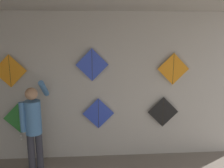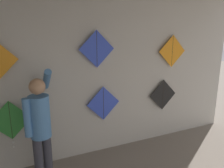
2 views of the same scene
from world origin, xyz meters
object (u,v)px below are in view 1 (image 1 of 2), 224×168
(shopkeeper, at_px, (34,123))
(kite_0, at_px, (20,119))
(kite_2, at_px, (163,112))
(kite_3, at_px, (10,71))
(kite_5, at_px, (173,69))
(kite_4, at_px, (92,65))
(kite_1, at_px, (98,113))

(shopkeeper, xyz_separation_m, kite_0, (-0.37, 0.48, -0.10))
(shopkeeper, distance_m, kite_2, 2.40)
(shopkeeper, height_order, kite_3, kite_3)
(shopkeeper, bearing_deg, kite_0, 107.88)
(shopkeeper, xyz_separation_m, kite_5, (2.51, 0.49, 0.82))
(kite_2, xyz_separation_m, kite_4, (-1.36, 0.00, 0.93))
(kite_0, xyz_separation_m, kite_3, (-0.10, 0.00, 0.91))
(kite_2, bearing_deg, kite_3, 180.00)
(kite_0, distance_m, kite_2, 2.72)
(shopkeeper, height_order, kite_4, kite_4)
(kite_0, distance_m, kite_3, 0.92)
(kite_1, height_order, kite_5, kite_5)
(kite_0, distance_m, kite_5, 3.02)
(kite_0, xyz_separation_m, kite_1, (1.47, 0.00, 0.08))
(kite_4, bearing_deg, kite_2, 0.00)
(kite_0, height_order, kite_5, kite_5)
(shopkeeper, relative_size, kite_0, 2.24)
(shopkeeper, distance_m, kite_3, 1.06)
(kite_5, bearing_deg, shopkeeper, -169.05)
(kite_0, bearing_deg, kite_1, 0.02)
(kite_1, xyz_separation_m, kite_3, (-1.57, 0.00, 0.84))
(kite_0, relative_size, kite_2, 1.23)
(kite_0, xyz_separation_m, kite_5, (2.88, 0.00, 0.92))
(kite_0, bearing_deg, kite_4, 0.02)
(kite_0, xyz_separation_m, kite_2, (2.72, 0.00, 0.08))
(shopkeeper, relative_size, kite_2, 2.75)
(kite_4, bearing_deg, kite_1, 0.00)
(shopkeeper, bearing_deg, kite_4, 6.52)
(kite_3, bearing_deg, shopkeeper, -45.58)
(kite_1, xyz_separation_m, kite_5, (1.41, 0.00, 0.84))
(kite_0, height_order, kite_3, kite_3)
(shopkeeper, height_order, kite_1, shopkeeper)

